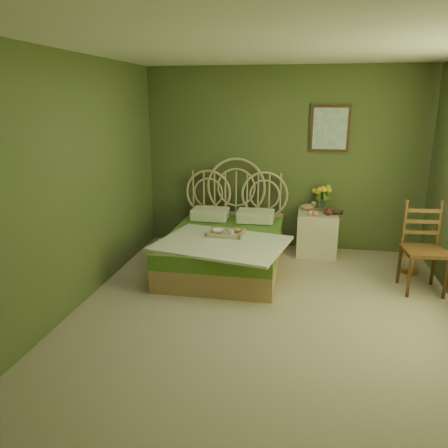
% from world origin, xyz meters
% --- Properties ---
extents(floor, '(4.50, 4.50, 0.00)m').
position_xyz_m(floor, '(0.00, 0.00, 0.00)').
color(floor, tan).
rests_on(floor, ground).
extents(ceiling, '(4.50, 4.50, 0.00)m').
position_xyz_m(ceiling, '(0.00, 0.00, 2.60)').
color(ceiling, silver).
rests_on(ceiling, wall_back).
extents(wall_back, '(4.00, 0.00, 4.00)m').
position_xyz_m(wall_back, '(0.00, 2.25, 1.30)').
color(wall_back, '#505B30').
rests_on(wall_back, floor).
extents(wall_left, '(0.00, 4.50, 4.50)m').
position_xyz_m(wall_left, '(-2.00, 0.00, 1.30)').
color(wall_left, '#505B30').
rests_on(wall_left, floor).
extents(wall_art, '(0.54, 0.04, 0.64)m').
position_xyz_m(wall_art, '(0.63, 2.22, 1.75)').
color(wall_art, '#37220F').
rests_on(wall_art, wall_back).
extents(bed, '(1.68, 2.12, 1.31)m').
position_xyz_m(bed, '(-0.66, 1.24, 0.29)').
color(bed, '#AF7D57').
rests_on(bed, floor).
extents(nightstand, '(0.55, 0.55, 1.03)m').
position_xyz_m(nightstand, '(0.54, 1.99, 0.37)').
color(nightstand, beige).
rests_on(nightstand, floor).
extents(chair, '(0.49, 0.49, 1.03)m').
position_xyz_m(chair, '(1.70, 0.98, 0.57)').
color(chair, '#37220F').
rests_on(chair, floor).
extents(birdcage, '(0.22, 0.22, 0.33)m').
position_xyz_m(birdcage, '(1.70, 1.45, 0.16)').
color(birdcage, gold).
rests_on(birdcage, floor).
extents(book_lower, '(0.17, 0.22, 0.02)m').
position_xyz_m(book_lower, '(0.71, 2.00, 0.61)').
color(book_lower, '#381E0F').
rests_on(book_lower, nightstand).
extents(book_upper, '(0.23, 0.26, 0.02)m').
position_xyz_m(book_upper, '(0.71, 2.00, 0.63)').
color(book_upper, '#472819').
rests_on(book_upper, nightstand).
extents(cereal_bowl, '(0.17, 0.17, 0.04)m').
position_xyz_m(cereal_bowl, '(-0.72, 1.11, 0.53)').
color(cereal_bowl, white).
rests_on(cereal_bowl, bed).
extents(coffee_cup, '(0.09, 0.09, 0.07)m').
position_xyz_m(coffee_cup, '(-0.54, 1.00, 0.54)').
color(coffee_cup, white).
rests_on(coffee_cup, bed).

